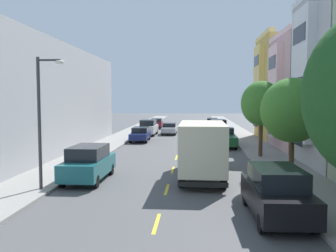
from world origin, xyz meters
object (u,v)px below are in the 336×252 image
street_tree_second (293,110)px  street_lamp (42,112)px  parked_wagon_charcoal (212,122)px  street_tree_third (261,104)px  parked_suv_red (218,127)px  parked_wagon_navy (140,134)px  parked_suv_white (148,127)px  parked_suv_black (276,192)px  moving_silver_sedan (170,128)px  parked_pickup_forest (225,138)px  delivery_box_truck (202,146)px  parked_wagon_burgundy (157,123)px  parked_suv_teal (88,163)px

street_tree_second → street_lamp: (-12.34, -2.17, -0.06)m
parked_wagon_charcoal → street_lamp: bearing=-103.8°
street_tree_third → parked_suv_red: (-1.98, 18.25, -3.16)m
parked_wagon_navy → parked_suv_white: size_ratio=0.98×
parked_suv_black → moving_silver_sedan: parked_suv_black is taller
street_tree_third → parked_wagon_charcoal: (-2.20, 30.23, -3.34)m
parked_wagon_navy → parked_suv_red: (8.80, 7.91, 0.18)m
parked_pickup_forest → parked_wagon_charcoal: bearing=90.1°
moving_silver_sedan → parked_suv_red: bearing=-1.9°
street_tree_second → parked_wagon_charcoal: street_tree_second is taller
parked_suv_white → parked_wagon_charcoal: bearing=57.2°
street_lamp → parked_wagon_charcoal: street_lamp is taller
parked_suv_white → street_tree_third: bearing=-57.6°
street_tree_third → street_tree_second: bearing=-90.0°
delivery_box_truck → parked_wagon_burgundy: size_ratio=1.54×
street_lamp → parked_suv_white: 28.13m
parked_pickup_forest → parked_suv_white: 13.49m
street_tree_third → moving_silver_sedan: size_ratio=1.27×
delivery_box_truck → street_tree_second: bearing=-16.1°
parked_wagon_burgundy → parked_wagon_navy: (0.11, -17.80, 0.00)m
street_tree_second → delivery_box_truck: bearing=163.9°
street_tree_second → parked_suv_black: street_tree_second is taller
moving_silver_sedan → street_tree_third: bearing=-66.0°
parked_suv_white → parked_suv_red: same height
street_tree_second → parked_wagon_burgundy: street_tree_second is taller
street_tree_third → parked_suv_teal: street_tree_third is taller
street_lamp → parked_suv_red: 31.17m
parked_suv_teal → street_tree_second: bearing=-1.4°
parked_wagon_navy → parked_suv_teal: size_ratio=0.99×
street_tree_second → parked_wagon_charcoal: (-2.20, 39.06, -3.10)m
parked_wagon_charcoal → parked_suv_white: 15.81m
parked_wagon_burgundy → delivery_box_truck: bearing=-80.0°
parked_suv_white → parked_wagon_burgundy: bearing=90.6°
parked_suv_black → parked_suv_red: same height
delivery_box_truck → parked_pickup_forest: delivery_box_truck is taller
street_lamp → parked_suv_teal: (1.49, 2.45, -2.86)m
parked_wagon_navy → parked_suv_white: parked_suv_white is taller
moving_silver_sedan → parked_suv_white: bearing=-149.3°
parked_pickup_forest → parked_suv_red: 11.70m
street_tree_second → parked_wagon_navy: (-10.77, 19.17, -3.10)m
parked_wagon_charcoal → parked_suv_red: bearing=-88.9°
delivery_box_truck → street_lamp: bearing=-155.7°
parked_suv_black → parked_wagon_navy: bearing=109.7°
parked_wagon_charcoal → parked_pickup_forest: (0.04, -23.68, 0.02)m
parked_wagon_navy → parked_pickup_forest: (8.61, -3.79, 0.02)m
street_lamp → parked_wagon_navy: 21.61m
street_lamp → parked_suv_black: size_ratio=1.31×
parked_suv_white → parked_suv_red: 8.88m
street_tree_third → parked_suv_red: bearing=96.2°
street_tree_second → parked_suv_teal: street_tree_second is taller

